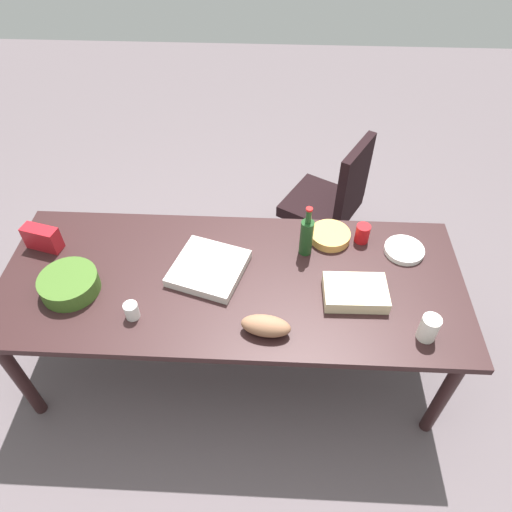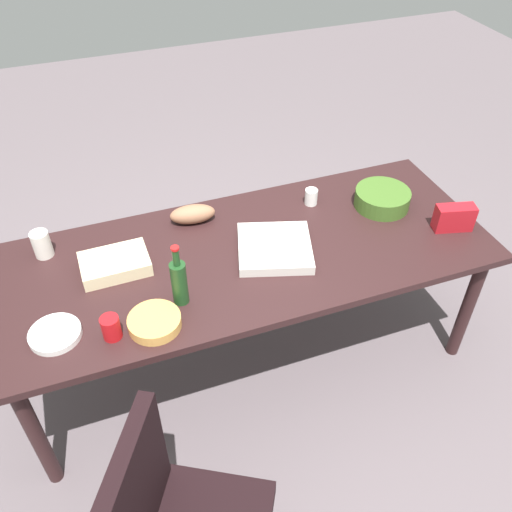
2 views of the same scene
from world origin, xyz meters
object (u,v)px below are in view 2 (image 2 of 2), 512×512
object	(u,v)px
chip_bag_red	(454,218)
paper_cup	(311,197)
conference_table	(248,262)
mayo_jar	(42,244)
chip_bowl	(155,322)
red_solo_cup	(111,328)
salad_bowl	(382,199)
bread_loaf	(193,214)
sheet_cake	(115,264)
pizza_box	(275,248)
wine_bottle	(179,281)
paper_plate_stack	(55,334)

from	to	relation	value
chip_bag_red	paper_cup	distance (m)	0.76
conference_table	chip_bag_red	bearing A→B (deg)	-10.00
mayo_jar	chip_bowl	distance (m)	0.77
chip_bag_red	red_solo_cup	xyz separation A→B (m)	(-1.79, -0.14, -0.02)
salad_bowl	chip_bowl	world-z (taller)	salad_bowl
mayo_jar	conference_table	bearing A→B (deg)	-18.57
bread_loaf	conference_table	bearing A→B (deg)	-59.77
sheet_cake	bread_loaf	size ratio (longest dim) A/B	1.33
sheet_cake	bread_loaf	distance (m)	0.51
pizza_box	wine_bottle	xyz separation A→B (m)	(-0.52, -0.17, 0.10)
conference_table	chip_bowl	bearing A→B (deg)	-148.61
conference_table	mayo_jar	size ratio (longest dim) A/B	17.91
chip_bag_red	paper_cup	size ratio (longest dim) A/B	2.22
sheet_cake	paper_cup	world-z (taller)	paper_cup
conference_table	paper_cup	distance (m)	0.55
salad_bowl	chip_bowl	bearing A→B (deg)	-161.89
salad_bowl	mayo_jar	bearing A→B (deg)	173.44
salad_bowl	red_solo_cup	distance (m)	1.60
salad_bowl	chip_bowl	size ratio (longest dim) A/B	1.30
salad_bowl	sheet_cake	xyz separation A→B (m)	(-1.46, -0.02, -0.01)
pizza_box	chip_bowl	xyz separation A→B (m)	(-0.66, -0.28, 0.00)
conference_table	red_solo_cup	xyz separation A→B (m)	(-0.72, -0.32, 0.13)
paper_plate_stack	wine_bottle	xyz separation A→B (m)	(0.55, 0.02, 0.11)
bread_loaf	paper_plate_stack	bearing A→B (deg)	-142.75
pizza_box	salad_bowl	size ratio (longest dim) A/B	1.20
pizza_box	salad_bowl	xyz separation A→B (m)	(0.70, 0.16, 0.02)
salad_bowl	sheet_cake	world-z (taller)	salad_bowl
pizza_box	chip_bowl	distance (m)	0.72
sheet_cake	mayo_jar	size ratio (longest dim) A/B	2.32
chip_bowl	salad_bowl	bearing A→B (deg)	18.11
conference_table	chip_bowl	xyz separation A→B (m)	(-0.54, -0.33, 0.10)
red_solo_cup	paper_plate_stack	distance (m)	0.25
conference_table	paper_plate_stack	bearing A→B (deg)	-165.63
salad_bowl	red_solo_cup	bearing A→B (deg)	-164.03
wine_bottle	chip_bowl	size ratio (longest dim) A/B	1.38
pizza_box	red_solo_cup	size ratio (longest dim) A/B	3.27
chip_bag_red	salad_bowl	bearing A→B (deg)	128.79
conference_table	mayo_jar	world-z (taller)	mayo_jar
salad_bowl	wine_bottle	xyz separation A→B (m)	(-1.22, -0.34, 0.07)
chip_bowl	bread_loaf	world-z (taller)	bread_loaf
salad_bowl	paper_cup	size ratio (longest dim) A/B	3.33
salad_bowl	paper_cup	distance (m)	0.39
salad_bowl	paper_cup	world-z (taller)	salad_bowl
chip_bag_red	paper_plate_stack	distance (m)	2.02
chip_bag_red	bread_loaf	distance (m)	1.36
paper_cup	wine_bottle	bearing A→B (deg)	-150.42
red_solo_cup	mayo_jar	world-z (taller)	mayo_jar
paper_cup	chip_bowl	bearing A→B (deg)	-149.24
pizza_box	red_solo_cup	xyz separation A→B (m)	(-0.84, -0.28, 0.03)
pizza_box	chip_bag_red	distance (m)	0.95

